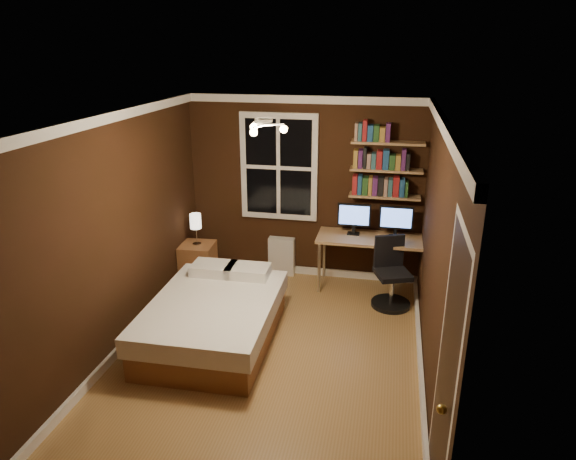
% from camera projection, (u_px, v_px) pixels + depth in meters
% --- Properties ---
extents(floor, '(4.20, 4.20, 0.00)m').
position_uv_depth(floor, '(270.00, 353.00, 5.50)').
color(floor, olive).
rests_on(floor, ground).
extents(wall_back, '(3.20, 0.04, 2.50)m').
position_uv_depth(wall_back, '(305.00, 189.00, 7.00)').
color(wall_back, black).
rests_on(wall_back, ground).
extents(wall_left, '(0.04, 4.20, 2.50)m').
position_uv_depth(wall_left, '(120.00, 233.00, 5.37)').
color(wall_left, black).
rests_on(wall_left, ground).
extents(wall_right, '(0.04, 4.20, 2.50)m').
position_uv_depth(wall_right, '(435.00, 258.00, 4.77)').
color(wall_right, black).
rests_on(wall_right, ground).
extents(ceiling, '(3.20, 4.20, 0.02)m').
position_uv_depth(ceiling, '(266.00, 117.00, 4.64)').
color(ceiling, white).
rests_on(ceiling, wall_back).
extents(window, '(1.06, 0.06, 1.46)m').
position_uv_depth(window, '(279.00, 167.00, 6.94)').
color(window, white).
rests_on(window, wall_back).
extents(door, '(0.03, 0.82, 2.05)m').
position_uv_depth(door, '(445.00, 378.00, 3.42)').
color(door, black).
rests_on(door, ground).
extents(door_knob, '(0.06, 0.06, 0.06)m').
position_uv_depth(door_knob, '(442.00, 409.00, 3.16)').
color(door_knob, gold).
rests_on(door_knob, door).
extents(ceiling_fixture, '(0.44, 0.44, 0.18)m').
position_uv_depth(ceiling_fixture, '(264.00, 129.00, 4.59)').
color(ceiling_fixture, beige).
rests_on(ceiling_fixture, ceiling).
extents(bookshelf_lower, '(0.92, 0.22, 0.03)m').
position_uv_depth(bookshelf_lower, '(384.00, 196.00, 6.69)').
color(bookshelf_lower, '#AB7F53').
rests_on(bookshelf_lower, wall_back).
extents(books_row_lower, '(0.66, 0.16, 0.23)m').
position_uv_depth(books_row_lower, '(385.00, 187.00, 6.64)').
color(books_row_lower, maroon).
rests_on(books_row_lower, bookshelf_lower).
extents(bookshelf_middle, '(0.92, 0.22, 0.03)m').
position_uv_depth(bookshelf_middle, '(386.00, 170.00, 6.57)').
color(bookshelf_middle, '#AB7F53').
rests_on(bookshelf_middle, wall_back).
extents(books_row_middle, '(0.66, 0.16, 0.23)m').
position_uv_depth(books_row_middle, '(387.00, 160.00, 6.52)').
color(books_row_middle, navy).
rests_on(books_row_middle, bookshelf_middle).
extents(bookshelf_upper, '(0.92, 0.22, 0.03)m').
position_uv_depth(bookshelf_upper, '(388.00, 143.00, 6.45)').
color(bookshelf_upper, '#AB7F53').
rests_on(bookshelf_upper, wall_back).
extents(books_row_upper, '(0.42, 0.16, 0.23)m').
position_uv_depth(books_row_upper, '(389.00, 132.00, 6.41)').
color(books_row_upper, '#244F22').
rests_on(books_row_upper, bookshelf_upper).
extents(bed, '(1.35, 1.85, 0.62)m').
position_uv_depth(bed, '(214.00, 319.00, 5.66)').
color(bed, brown).
rests_on(bed, ground).
extents(nightstand, '(0.47, 0.47, 0.55)m').
position_uv_depth(nightstand, '(198.00, 263.00, 7.07)').
color(nightstand, brown).
rests_on(nightstand, ground).
extents(bedside_lamp, '(0.15, 0.15, 0.44)m').
position_uv_depth(bedside_lamp, '(196.00, 229.00, 6.91)').
color(bedside_lamp, white).
rests_on(bedside_lamp, nightstand).
extents(radiator, '(0.37, 0.13, 0.55)m').
position_uv_depth(radiator, '(282.00, 256.00, 7.30)').
color(radiator, silver).
rests_on(radiator, ground).
extents(desk, '(1.55, 0.58, 0.74)m').
position_uv_depth(desk, '(376.00, 242.00, 6.72)').
color(desk, '#AB7F53').
rests_on(desk, ground).
extents(monitor_left, '(0.44, 0.12, 0.42)m').
position_uv_depth(monitor_left, '(354.00, 219.00, 6.76)').
color(monitor_left, black).
rests_on(monitor_left, desk).
extents(monitor_right, '(0.44, 0.12, 0.42)m').
position_uv_depth(monitor_right, '(396.00, 222.00, 6.66)').
color(monitor_right, black).
rests_on(monitor_right, desk).
extents(desk_lamp, '(0.14, 0.32, 0.44)m').
position_uv_depth(desk_lamp, '(432.00, 228.00, 6.39)').
color(desk_lamp, silver).
rests_on(desk_lamp, desk).
extents(office_chair, '(0.51, 0.51, 0.89)m').
position_uv_depth(office_chair, '(391.00, 281.00, 6.42)').
color(office_chair, black).
rests_on(office_chair, ground).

